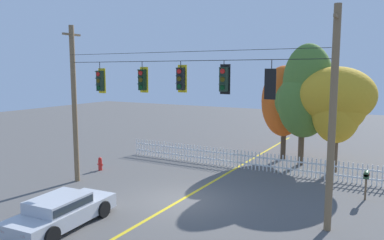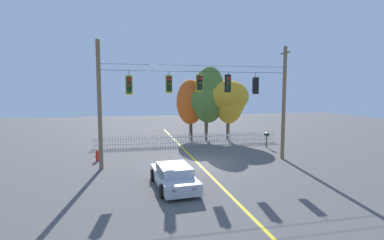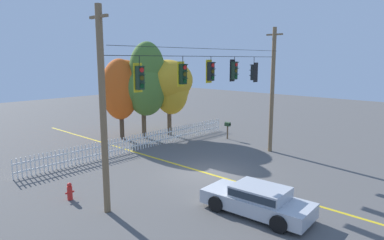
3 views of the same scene
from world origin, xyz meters
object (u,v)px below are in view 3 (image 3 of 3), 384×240
at_px(traffic_signal_eastbound_side, 211,71).
at_px(roadside_mailbox, 228,125).
at_px(autumn_maple_mid, 144,83).
at_px(fire_hydrant, 70,191).
at_px(traffic_signal_northbound_secondary, 234,70).
at_px(traffic_signal_northbound_primary, 254,72).
at_px(autumn_maple_near_fence, 122,87).
at_px(traffic_signal_southbound_primary, 140,78).
at_px(traffic_signal_westbound_side, 183,74).
at_px(parked_car, 258,199).
at_px(autumn_oak_far_east, 170,85).

xyz_separation_m(traffic_signal_eastbound_side, roadside_mailbox, (6.98, 4.13, -4.27)).
distance_m(traffic_signal_eastbound_side, autumn_maple_mid, 9.58).
distance_m(autumn_maple_mid, fire_hydrant, 12.52).
height_order(traffic_signal_northbound_secondary, fire_hydrant, traffic_signal_northbound_secondary).
height_order(traffic_signal_northbound_primary, autumn_maple_near_fence, traffic_signal_northbound_primary).
distance_m(traffic_signal_northbound_primary, fire_hydrant, 11.83).
xyz_separation_m(traffic_signal_northbound_secondary, autumn_maple_mid, (1.09, 9.01, -1.14)).
distance_m(traffic_signal_southbound_primary, autumn_maple_mid, 11.80).
xyz_separation_m(traffic_signal_southbound_primary, fire_hydrant, (-2.22, 2.15, -4.81)).
bearing_deg(autumn_maple_mid, traffic_signal_westbound_side, -119.29).
xyz_separation_m(traffic_signal_southbound_primary, traffic_signal_eastbound_side, (4.49, -0.00, 0.14)).
bearing_deg(traffic_signal_northbound_primary, traffic_signal_northbound_secondary, 179.44).
distance_m(traffic_signal_westbound_side, autumn_maple_mid, 10.39).
height_order(parked_car, roadside_mailbox, roadside_mailbox).
height_order(traffic_signal_eastbound_side, roadside_mailbox, traffic_signal_eastbound_side).
distance_m(traffic_signal_westbound_side, autumn_maple_near_fence, 10.90).
distance_m(traffic_signal_eastbound_side, roadside_mailbox, 9.17).
height_order(traffic_signal_eastbound_side, autumn_maple_mid, autumn_maple_mid).
height_order(traffic_signal_eastbound_side, autumn_oak_far_east, traffic_signal_eastbound_side).
xyz_separation_m(parked_car, fire_hydrant, (-4.27, 6.61, -0.23)).
bearing_deg(traffic_signal_southbound_primary, parked_car, -65.30).
height_order(traffic_signal_southbound_primary, fire_hydrant, traffic_signal_southbound_primary).
height_order(traffic_signal_eastbound_side, fire_hydrant, traffic_signal_eastbound_side).
xyz_separation_m(traffic_signal_northbound_secondary, fire_hydrant, (-8.68, 2.15, -4.95)).
xyz_separation_m(traffic_signal_westbound_side, roadside_mailbox, (8.97, 4.13, -4.20)).
bearing_deg(autumn_maple_near_fence, fire_hydrant, -137.19).
height_order(traffic_signal_southbound_primary, traffic_signal_northbound_secondary, same).
xyz_separation_m(traffic_signal_southbound_primary, traffic_signal_westbound_side, (2.49, -0.00, 0.07)).
relative_size(traffic_signal_eastbound_side, fire_hydrant, 1.73).
bearing_deg(roadside_mailbox, traffic_signal_northbound_primary, -126.64).
distance_m(traffic_signal_northbound_secondary, roadside_mailbox, 7.77).
distance_m(traffic_signal_northbound_primary, autumn_maple_mid, 9.12).
height_order(traffic_signal_northbound_primary, autumn_maple_mid, autumn_maple_mid).
xyz_separation_m(fire_hydrant, roadside_mailbox, (13.68, 1.98, 0.68)).
relative_size(autumn_maple_mid, autumn_oak_far_east, 1.23).
bearing_deg(autumn_oak_far_east, roadside_mailbox, -64.31).
bearing_deg(traffic_signal_eastbound_side, fire_hydrant, 162.19).
relative_size(autumn_oak_far_east, fire_hydrant, 7.74).
bearing_deg(traffic_signal_northbound_secondary, traffic_signal_westbound_side, -179.99).
xyz_separation_m(traffic_signal_westbound_side, fire_hydrant, (-4.71, 2.15, -4.88)).
bearing_deg(fire_hydrant, traffic_signal_northbound_secondary, -13.93).
relative_size(traffic_signal_southbound_primary, traffic_signal_eastbound_side, 1.12).
distance_m(traffic_signal_eastbound_side, autumn_oak_far_east, 9.76).
distance_m(traffic_signal_westbound_side, parked_car, 6.46).
xyz_separation_m(autumn_oak_far_east, parked_car, (-7.42, -12.74, -3.36)).
bearing_deg(parked_car, autumn_maple_near_fence, 73.50).
bearing_deg(traffic_signal_eastbound_side, autumn_maple_near_fence, 79.49).
bearing_deg(fire_hydrant, traffic_signal_eastbound_side, -17.81).
bearing_deg(traffic_signal_westbound_side, autumn_maple_near_fence, 69.06).
xyz_separation_m(traffic_signal_northbound_primary, fire_hydrant, (-10.59, 2.17, -4.80)).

